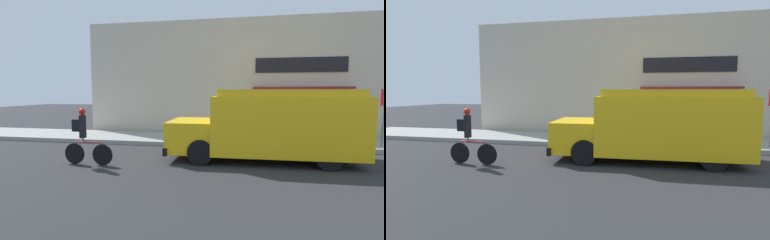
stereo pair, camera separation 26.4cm
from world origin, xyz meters
TOP-DOWN VIEW (x-y plane):
  - ground_plane at (0.00, 0.00)m, footprint 70.00×70.00m
  - sidewalk at (0.00, 1.44)m, footprint 28.00×2.88m
  - storefront at (0.06, 3.24)m, footprint 16.96×1.06m
  - school_bus at (0.46, -1.63)m, footprint 5.92×2.89m
  - cyclist at (-5.05, -3.33)m, footprint 1.55×0.20m
  - stop_sign_post at (4.57, 0.68)m, footprint 0.45×0.45m
  - trash_bin at (0.42, 1.78)m, footprint 0.59×0.59m

SIDE VIEW (x-z plane):
  - ground_plane at x=0.00m, z-range 0.00..0.00m
  - sidewalk at x=0.00m, z-range 0.00..0.17m
  - trash_bin at x=0.42m, z-range 0.17..1.00m
  - cyclist at x=-5.05m, z-range -0.03..1.66m
  - school_bus at x=0.46m, z-range 0.04..2.28m
  - stop_sign_post at x=4.57m, z-range 0.54..2.70m
  - storefront at x=0.06m, z-range -0.01..5.64m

